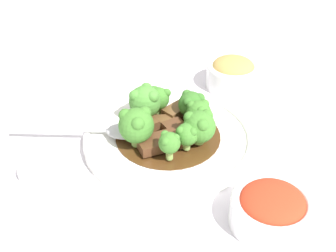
{
  "coord_description": "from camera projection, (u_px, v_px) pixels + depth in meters",
  "views": [
    {
      "loc": [
        -0.02,
        -0.59,
        0.46
      ],
      "look_at": [
        0.0,
        0.0,
        0.03
      ],
      "focal_mm": 50.0,
      "sensor_mm": 36.0,
      "label": 1
    }
  ],
  "objects": [
    {
      "name": "beef_strip_1",
      "position": [
        160.0,
        142.0,
        0.71
      ],
      "size": [
        0.08,
        0.06,
        0.02
      ],
      "color": "#56331E",
      "rests_on": "main_plate"
    },
    {
      "name": "broccoli_floret_3",
      "position": [
        169.0,
        143.0,
        0.67
      ],
      "size": [
        0.03,
        0.03,
        0.05
      ],
      "color": "#8EB756",
      "rests_on": "main_plate"
    },
    {
      "name": "beef_strip_2",
      "position": [
        176.0,
        110.0,
        0.78
      ],
      "size": [
        0.05,
        0.05,
        0.01
      ],
      "color": "brown",
      "rests_on": "main_plate"
    },
    {
      "name": "broccoli_floret_2",
      "position": [
        187.0,
        134.0,
        0.69
      ],
      "size": [
        0.03,
        0.03,
        0.04
      ],
      "color": "#8EB756",
      "rests_on": "main_plate"
    },
    {
      "name": "side_bowl_appetizer",
      "position": [
        233.0,
        73.0,
        0.88
      ],
      "size": [
        0.1,
        0.1,
        0.06
      ],
      "color": "white",
      "rests_on": "ground_plane"
    },
    {
      "name": "serving_spoon",
      "position": [
        114.0,
        129.0,
        0.74
      ],
      "size": [
        0.21,
        0.05,
        0.01
      ],
      "color": "#B7B7BC",
      "rests_on": "main_plate"
    },
    {
      "name": "broccoli_floret_5",
      "position": [
        145.0,
        101.0,
        0.75
      ],
      "size": [
        0.05,
        0.05,
        0.06
      ],
      "color": "#7FA84C",
      "rests_on": "main_plate"
    },
    {
      "name": "beef_strip_3",
      "position": [
        162.0,
        122.0,
        0.76
      ],
      "size": [
        0.05,
        0.03,
        0.01
      ],
      "color": "brown",
      "rests_on": "main_plate"
    },
    {
      "name": "paper_napkin",
      "position": [
        68.0,
        107.0,
        0.83
      ],
      "size": [
        0.11,
        0.11,
        0.01
      ],
      "color": "white",
      "rests_on": "ground_plane"
    },
    {
      "name": "beef_strip_4",
      "position": [
        142.0,
        127.0,
        0.74
      ],
      "size": [
        0.06,
        0.05,
        0.02
      ],
      "color": "brown",
      "rests_on": "main_plate"
    },
    {
      "name": "broccoli_floret_4",
      "position": [
        136.0,
        125.0,
        0.7
      ],
      "size": [
        0.05,
        0.05,
        0.06
      ],
      "color": "#7FA84C",
      "rests_on": "main_plate"
    },
    {
      "name": "broccoli_floret_1",
      "position": [
        199.0,
        112.0,
        0.73
      ],
      "size": [
        0.04,
        0.04,
        0.05
      ],
      "color": "#8EB756",
      "rests_on": "main_plate"
    },
    {
      "name": "beef_strip_0",
      "position": [
        179.0,
        132.0,
        0.73
      ],
      "size": [
        0.06,
        0.07,
        0.01
      ],
      "color": "#56331E",
      "rests_on": "main_plate"
    },
    {
      "name": "broccoli_floret_6",
      "position": [
        158.0,
        98.0,
        0.77
      ],
      "size": [
        0.04,
        0.04,
        0.05
      ],
      "color": "#8EB756",
      "rests_on": "main_plate"
    },
    {
      "name": "main_plate",
      "position": [
        168.0,
        138.0,
        0.74
      ],
      "size": [
        0.27,
        0.27,
        0.02
      ],
      "color": "white",
      "rests_on": "ground_plane"
    },
    {
      "name": "broccoli_floret_7",
      "position": [
        199.0,
        126.0,
        0.7
      ],
      "size": [
        0.05,
        0.05,
        0.05
      ],
      "color": "#7FA84C",
      "rests_on": "main_plate"
    },
    {
      "name": "ground_plane",
      "position": [
        168.0,
        143.0,
        0.75
      ],
      "size": [
        4.0,
        4.0,
        0.0
      ],
      "primitive_type": "plane",
      "color": "silver"
    },
    {
      "name": "side_bowl_kimchi",
      "position": [
        272.0,
        209.0,
        0.6
      ],
      "size": [
        0.11,
        0.11,
        0.05
      ],
      "color": "white",
      "rests_on": "ground_plane"
    },
    {
      "name": "broccoli_floret_0",
      "position": [
        191.0,
        104.0,
        0.76
      ],
      "size": [
        0.04,
        0.04,
        0.05
      ],
      "color": "#7FA84C",
      "rests_on": "main_plate"
    },
    {
      "name": "sauce_dish",
      "position": [
        39.0,
        169.0,
        0.69
      ],
      "size": [
        0.06,
        0.06,
        0.01
      ],
      "color": "white",
      "rests_on": "ground_plane"
    }
  ]
}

